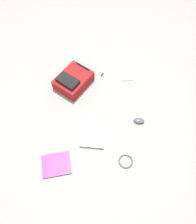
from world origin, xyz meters
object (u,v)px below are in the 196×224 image
object	(u,v)px
pen_black	(127,81)
usb_stick	(102,75)
computer_mouse	(139,121)
book_red	(56,164)
laptop	(93,132)
cable_coil	(125,161)
backpack	(73,80)

from	to	relation	value
pen_black	usb_stick	xyz separation A→B (m)	(-0.09, -0.28, -0.00)
computer_mouse	book_red	bearing A→B (deg)	-53.68
book_red	computer_mouse	bearing A→B (deg)	117.50
book_red	pen_black	bearing A→B (deg)	141.97
computer_mouse	pen_black	bearing A→B (deg)	-163.52
laptop	pen_black	distance (m)	0.75
book_red	computer_mouse	world-z (taller)	computer_mouse
book_red	cable_coil	distance (m)	0.64
cable_coil	laptop	bearing A→B (deg)	-135.90
backpack	laptop	xyz separation A→B (m)	(0.60, 0.21, -0.05)
computer_mouse	cable_coil	bearing A→B (deg)	-13.97
computer_mouse	cable_coil	world-z (taller)	computer_mouse
laptop	cable_coil	bearing A→B (deg)	44.10
backpack	usb_stick	size ratio (longest dim) A/B	9.21
book_red	computer_mouse	size ratio (longest dim) A/B	2.69
laptop	usb_stick	size ratio (longest dim) A/B	6.88
computer_mouse	usb_stick	world-z (taller)	computer_mouse
computer_mouse	pen_black	size ratio (longest dim) A/B	0.83
pen_black	usb_stick	size ratio (longest dim) A/B	2.48
computer_mouse	cable_coil	size ratio (longest dim) A/B	0.81
book_red	cable_coil	size ratio (longest dim) A/B	2.18
laptop	pen_black	bearing A→B (deg)	148.05
backpack	book_red	xyz separation A→B (m)	(0.92, -0.13, -0.06)
computer_mouse	pen_black	distance (m)	0.53
backpack	usb_stick	distance (m)	0.36
backpack	computer_mouse	distance (m)	0.84
book_red	laptop	bearing A→B (deg)	132.21
usb_stick	cable_coil	bearing A→B (deg)	9.90
cable_coil	usb_stick	bearing A→B (deg)	-170.10
pen_black	book_red	bearing A→B (deg)	-38.03
cable_coil	book_red	bearing A→B (deg)	-88.98
laptop	usb_stick	bearing A→B (deg)	171.13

